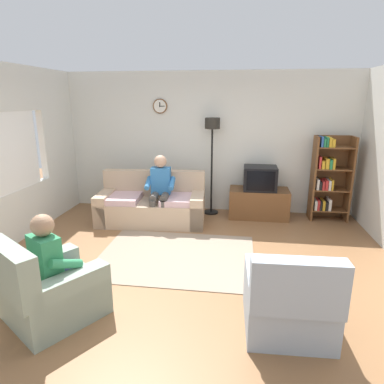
# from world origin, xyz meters

# --- Properties ---
(ground_plane) EXTENTS (12.00, 12.00, 0.00)m
(ground_plane) POSITION_xyz_m (0.00, 0.00, 0.00)
(ground_plane) COLOR #8C603D
(back_wall_assembly) EXTENTS (6.20, 0.17, 2.70)m
(back_wall_assembly) POSITION_xyz_m (-0.00, 2.66, 1.35)
(back_wall_assembly) COLOR silver
(back_wall_assembly) RESTS_ON ground_plane
(couch) EXTENTS (1.96, 1.01, 0.90)m
(couch) POSITION_xyz_m (-0.95, 1.72, 0.31)
(couch) COLOR tan
(couch) RESTS_ON ground_plane
(tv_stand) EXTENTS (1.10, 0.56, 0.55)m
(tv_stand) POSITION_xyz_m (1.00, 2.25, 0.27)
(tv_stand) COLOR brown
(tv_stand) RESTS_ON ground_plane
(tv) EXTENTS (0.60, 0.49, 0.44)m
(tv) POSITION_xyz_m (1.00, 2.23, 0.77)
(tv) COLOR black
(tv) RESTS_ON tv_stand
(bookshelf) EXTENTS (0.68, 0.36, 1.55)m
(bookshelf) POSITION_xyz_m (2.23, 2.32, 0.80)
(bookshelf) COLOR brown
(bookshelf) RESTS_ON ground_plane
(floor_lamp) EXTENTS (0.28, 0.28, 1.85)m
(floor_lamp) POSITION_xyz_m (0.09, 2.35, 1.45)
(floor_lamp) COLOR black
(floor_lamp) RESTS_ON ground_plane
(armchair_near_window) EXTENTS (1.15, 1.18, 0.90)m
(armchair_near_window) POSITION_xyz_m (-1.25, -1.17, 0.29)
(armchair_near_window) COLOR gray
(armchair_near_window) RESTS_ON ground_plane
(armchair_near_bookshelf) EXTENTS (0.83, 0.91, 0.90)m
(armchair_near_bookshelf) POSITION_xyz_m (1.11, -1.02, 0.29)
(armchair_near_bookshelf) COLOR #9EADBC
(armchair_near_bookshelf) RESTS_ON ground_plane
(area_rug) EXTENTS (2.20, 1.70, 0.01)m
(area_rug) POSITION_xyz_m (-0.24, 0.36, 0.01)
(area_rug) COLOR gray
(area_rug) RESTS_ON ground_plane
(person_on_couch) EXTENTS (0.53, 0.56, 1.24)m
(person_on_couch) POSITION_xyz_m (-0.76, 1.61, 0.70)
(person_on_couch) COLOR #3372B2
(person_on_couch) RESTS_ON ground_plane
(person_in_left_armchair) EXTENTS (0.61, 0.64, 1.12)m
(person_in_left_armchair) POSITION_xyz_m (-1.21, -1.09, 0.60)
(person_in_left_armchair) COLOR #338C59
(person_in_left_armchair) RESTS_ON ground_plane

